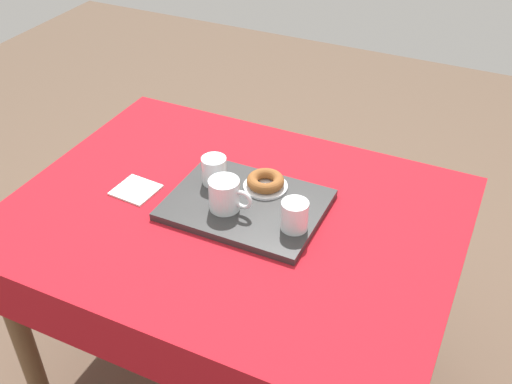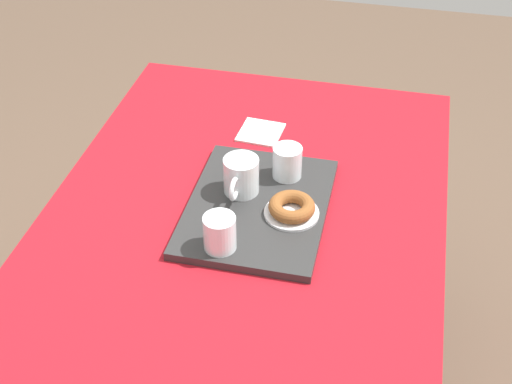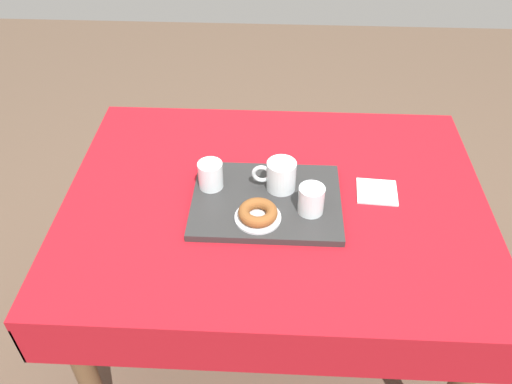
{
  "view_description": "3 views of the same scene",
  "coord_description": "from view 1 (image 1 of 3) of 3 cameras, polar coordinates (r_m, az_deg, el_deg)",
  "views": [
    {
      "loc": [
        -0.64,
        1.2,
        1.81
      ],
      "look_at": [
        -0.04,
        -0.07,
        0.78
      ],
      "focal_mm": 42.25,
      "sensor_mm": 36.0,
      "label": 1
    },
    {
      "loc": [
        -1.33,
        -0.32,
        1.86
      ],
      "look_at": [
        -0.03,
        -0.03,
        0.8
      ],
      "focal_mm": 50.03,
      "sensor_mm": 36.0,
      "label": 2
    },
    {
      "loc": [
        0.0,
        -1.19,
        1.8
      ],
      "look_at": [
        -0.06,
        -0.06,
        0.81
      ],
      "focal_mm": 36.94,
      "sensor_mm": 36.0,
      "label": 3
    }
  ],
  "objects": [
    {
      "name": "sugar_donut_left",
      "position": [
        1.77,
        0.91,
        1.05
      ],
      "size": [
        0.11,
        0.11,
        0.03
      ],
      "primitive_type": "torus",
      "color": "brown",
      "rests_on": "donut_plate_left"
    },
    {
      "name": "water_glass_near",
      "position": [
        1.61,
        3.67,
        -2.36
      ],
      "size": [
        0.07,
        0.07,
        0.08
      ],
      "color": "white",
      "rests_on": "serving_tray"
    },
    {
      "name": "dining_table",
      "position": [
        1.79,
        -2.12,
        -4.34
      ],
      "size": [
        1.27,
        0.97,
        0.74
      ],
      "color": "#A8141E",
      "rests_on": "ground"
    },
    {
      "name": "serving_tray",
      "position": [
        1.73,
        -0.95,
        -1.2
      ],
      "size": [
        0.44,
        0.33,
        0.02
      ],
      "primitive_type": "cube",
      "color": "#2D2D2D",
      "rests_on": "dining_table"
    },
    {
      "name": "ground_plane",
      "position": [
        2.26,
        -1.75,
        -16.84
      ],
      "size": [
        6.0,
        6.0,
        0.0
      ],
      "primitive_type": "plane",
      "color": "brown"
    },
    {
      "name": "paper_napkin",
      "position": [
        1.84,
        -11.3,
        0.2
      ],
      "size": [
        0.13,
        0.12,
        0.01
      ],
      "primitive_type": "cube",
      "rotation": [
        0.0,
        0.0,
        -0.07
      ],
      "color": "white",
      "rests_on": "dining_table"
    },
    {
      "name": "donut_plate_left",
      "position": [
        1.78,
        0.9,
        0.54
      ],
      "size": [
        0.13,
        0.13,
        0.01
      ],
      "primitive_type": "cylinder",
      "color": "silver",
      "rests_on": "serving_tray"
    },
    {
      "name": "water_glass_far",
      "position": [
        1.78,
        -3.97,
        1.98
      ],
      "size": [
        0.07,
        0.07,
        0.08
      ],
      "color": "white",
      "rests_on": "serving_tray"
    },
    {
      "name": "tea_mug_left",
      "position": [
        1.68,
        -2.95,
        -0.33
      ],
      "size": [
        0.13,
        0.09,
        0.09
      ],
      "color": "white",
      "rests_on": "serving_tray"
    }
  ]
}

